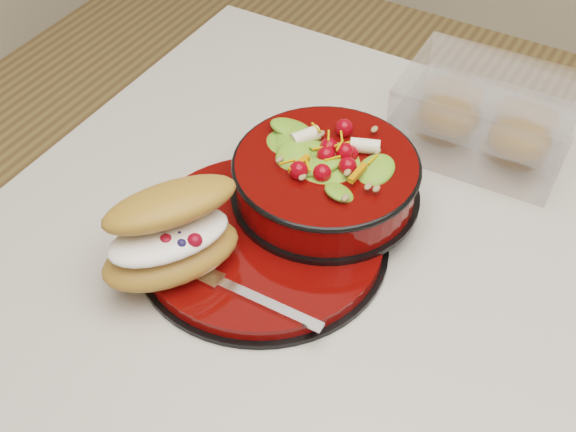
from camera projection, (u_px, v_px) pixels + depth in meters
The scene contains 5 objects.
dinner_plate at pixel (263, 241), 0.85m from camera, with size 0.27×0.27×0.02m.
salad_bowl at pixel (326, 173), 0.86m from camera, with size 0.21×0.21×0.09m.
croissant at pixel (173, 235), 0.78m from camera, with size 0.14×0.18×0.09m.
fork at pixel (249, 295), 0.78m from camera, with size 0.15×0.02×0.00m.
pastry_box at pixel (486, 117), 0.95m from camera, with size 0.20×0.15×0.09m.
Camera 1 is at (0.01, -0.53, 1.52)m, focal length 50.00 mm.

